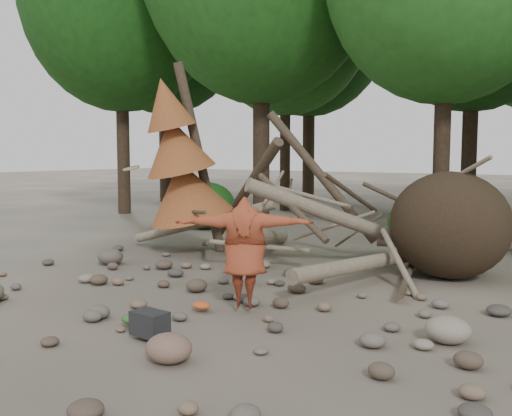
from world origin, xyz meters
The scene contains 12 objects.
ground centered at (0.00, 0.00, 0.00)m, with size 120.00×120.00×0.00m, color #514C44.
deadfall_pile centered at (2.02, 4.24, 0.95)m, with size 8.55×5.24×3.30m.
dead_conifer centered at (-3.12, 3.37, 2.11)m, with size 2.06×2.16×4.35m.
bush_left centered at (-5.50, 7.20, 0.72)m, with size 1.80×1.80×1.44m, color #1A5015.
bush_mid centered at (0.80, 7.80, 0.56)m, with size 1.40×1.40×1.12m, color #24651D.
frisbee_thrower centered at (0.79, 0.33, 0.89)m, with size 3.19×1.45×2.05m.
backpack centered at (0.53, -1.33, 0.15)m, with size 0.45×0.30×0.30m, color black.
cloth_green centered at (0.00, -1.08, 0.07)m, with size 0.37×0.31×0.14m, color #315F26.
cloth_orange centered at (0.27, -0.02, 0.05)m, with size 0.29×0.24×0.10m, color #C35121.
boulder_front_right centered at (1.25, -1.77, 0.16)m, with size 0.54×0.48×0.32m, color #7F604F.
boulder_mid_right centered at (3.62, 0.61, 0.17)m, with size 0.56×0.50×0.33m, color gray.
boulder_mid_left centered at (-3.57, 1.68, 0.17)m, with size 0.56×0.50×0.33m, color #5B534D.
Camera 1 is at (5.47, -6.28, 2.30)m, focal length 40.00 mm.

